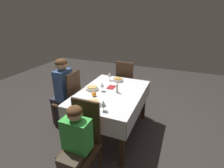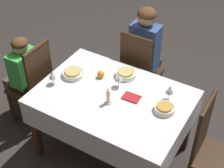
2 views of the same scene
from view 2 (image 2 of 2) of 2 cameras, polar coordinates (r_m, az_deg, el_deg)
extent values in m
plane|color=#332D2B|center=(3.58, 0.09, -10.98)|extent=(8.00, 8.00, 0.00)
cube|color=silver|center=(3.05, 0.11, -2.22)|extent=(1.36, 0.96, 0.04)
cube|color=silver|center=(2.87, -4.79, -9.66)|extent=(1.36, 0.01, 0.23)
cube|color=silver|center=(3.46, 4.11, 0.64)|extent=(1.36, 0.01, 0.23)
cube|color=silver|center=(3.45, -9.61, -0.03)|extent=(0.01, 0.96, 0.23)
cube|color=silver|center=(2.96, 11.56, -8.56)|extent=(0.01, 0.96, 0.23)
cube|color=#3D2616|center=(3.37, -12.58, -7.39)|extent=(0.06, 0.06, 0.71)
cube|color=#3D2616|center=(3.81, -4.67, 0.22)|extent=(0.06, 0.06, 0.71)
cube|color=#3D2616|center=(3.42, 12.54, -6.40)|extent=(0.06, 0.06, 0.71)
cube|color=#382314|center=(3.81, 4.95, 1.74)|extent=(0.38, 0.38, 0.04)
cube|color=#382314|center=(3.51, 3.93, 3.98)|extent=(0.35, 0.03, 0.54)
cylinder|color=#382314|center=(3.36, 4.13, 7.73)|extent=(0.34, 0.04, 0.04)
cylinder|color=#382314|center=(4.02, 7.90, -0.33)|extent=(0.03, 0.03, 0.42)
cylinder|color=#382314|center=(4.12, 3.78, 1.15)|extent=(0.03, 0.03, 0.42)
cylinder|color=#382314|center=(3.79, 5.85, -3.06)|extent=(0.03, 0.03, 0.42)
cylinder|color=#382314|center=(3.90, 1.54, -1.41)|extent=(0.03, 0.03, 0.42)
cube|color=#382314|center=(3.71, -13.44, -0.65)|extent=(0.38, 0.38, 0.04)
cube|color=#382314|center=(3.43, -11.98, 2.09)|extent=(0.03, 0.35, 0.54)
cylinder|color=#382314|center=(3.27, -12.61, 5.85)|extent=(0.04, 0.34, 0.04)
cylinder|color=#382314|center=(4.03, -13.18, -1.06)|extent=(0.03, 0.03, 0.42)
cylinder|color=#382314|center=(3.87, -16.33, -3.77)|extent=(0.03, 0.03, 0.42)
cylinder|color=#382314|center=(3.85, -9.54, -2.69)|extent=(0.03, 0.03, 0.42)
cylinder|color=#382314|center=(3.69, -12.67, -5.61)|extent=(0.03, 0.03, 0.42)
cube|color=#382314|center=(3.08, 17.04, -11.96)|extent=(0.38, 0.38, 0.04)
cube|color=#382314|center=(2.89, 14.84, -7.13)|extent=(0.03, 0.35, 0.54)
cylinder|color=#382314|center=(2.70, 15.78, -3.18)|extent=(0.04, 0.34, 0.04)
cylinder|color=#382314|center=(3.37, 14.47, -11.48)|extent=(0.03, 0.03, 0.42)
cube|color=#383342|center=(4.08, 6.05, 0.90)|extent=(0.22, 0.14, 0.46)
cube|color=#383342|center=(3.87, 5.75, 3.21)|extent=(0.24, 0.31, 0.06)
cube|color=#38568E|center=(3.64, 5.45, 6.18)|extent=(0.30, 0.18, 0.52)
sphere|color=tan|center=(3.46, 5.80, 11.00)|extent=(0.19, 0.19, 0.19)
ellipsoid|color=brown|center=(3.44, 5.84, 11.49)|extent=(0.19, 0.19, 0.13)
cube|color=#4C4233|center=(3.96, -15.14, -2.00)|extent=(0.14, 0.22, 0.46)
cube|color=#4C4233|center=(3.74, -14.85, 0.51)|extent=(0.31, 0.24, 0.06)
cube|color=green|center=(3.57, -14.40, 2.71)|extent=(0.18, 0.30, 0.36)
sphere|color=#D6A884|center=(3.42, -15.09, 6.15)|extent=(0.16, 0.16, 0.16)
ellipsoid|color=brown|center=(3.41, -15.17, 6.54)|extent=(0.16, 0.16, 0.11)
cylinder|color=silver|center=(3.25, 2.26, 1.60)|extent=(0.20, 0.20, 0.04)
torus|color=silver|center=(3.24, 2.27, 1.90)|extent=(0.20, 0.20, 0.01)
cylinder|color=tan|center=(3.23, 2.27, 1.99)|extent=(0.14, 0.14, 0.02)
cylinder|color=white|center=(3.14, 1.07, -0.36)|extent=(0.06, 0.06, 0.00)
cylinder|color=white|center=(3.11, 1.08, 0.17)|extent=(0.01, 0.01, 0.07)
cone|color=white|center=(3.07, 1.09, 1.13)|extent=(0.07, 0.07, 0.06)
cylinder|color=white|center=(3.08, 1.09, 0.95)|extent=(0.04, 0.04, 0.03)
cylinder|color=silver|center=(3.27, -6.51, 1.65)|extent=(0.21, 0.21, 0.04)
torus|color=silver|center=(3.26, -6.54, 1.95)|extent=(0.20, 0.20, 0.01)
cylinder|color=tan|center=(3.26, -6.55, 2.04)|extent=(0.15, 0.15, 0.02)
cylinder|color=white|center=(3.21, -9.66, 0.09)|extent=(0.07, 0.07, 0.00)
cylinder|color=white|center=(3.19, -9.72, 0.56)|extent=(0.01, 0.01, 0.06)
cone|color=white|center=(3.15, -9.86, 1.58)|extent=(0.07, 0.07, 0.08)
cylinder|color=white|center=(3.16, -9.83, 1.34)|extent=(0.04, 0.04, 0.04)
cylinder|color=silver|center=(2.92, 8.67, -4.16)|extent=(0.18, 0.18, 0.04)
torus|color=silver|center=(2.91, 8.71, -3.85)|extent=(0.18, 0.18, 0.01)
cylinder|color=gold|center=(2.90, 8.72, -3.76)|extent=(0.13, 0.13, 0.02)
cylinder|color=white|center=(3.05, 9.38, -2.48)|extent=(0.06, 0.06, 0.00)
cylinder|color=white|center=(3.02, 9.46, -1.93)|extent=(0.01, 0.01, 0.07)
cone|color=white|center=(2.97, 9.61, -0.85)|extent=(0.07, 0.07, 0.07)
cylinder|color=white|center=(2.98, 9.58, -1.07)|extent=(0.04, 0.04, 0.03)
cylinder|color=beige|center=(2.97, -0.62, -3.07)|extent=(0.06, 0.06, 0.01)
cylinder|color=beige|center=(2.92, -0.63, -2.06)|extent=(0.03, 0.03, 0.13)
ellipsoid|color=#F9C64C|center=(2.87, -0.64, -0.90)|extent=(0.01, 0.01, 0.03)
sphere|color=orange|center=(3.22, -1.88, 1.62)|extent=(0.07, 0.07, 0.07)
cube|color=#AD2328|center=(3.02, 3.24, -2.24)|extent=(0.16, 0.12, 0.01)
camera|label=1|loc=(3.67, -43.43, 15.79)|focal=28.00mm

